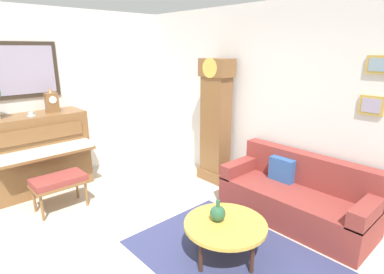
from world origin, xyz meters
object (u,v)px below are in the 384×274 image
grandfather_clock (215,125)px  green_jug (218,213)px  couch (297,197)px  coffee_table (225,225)px  piano (38,153)px  piano_bench (59,182)px  teacup (31,114)px  mantel_clock (52,101)px

grandfather_clock → green_jug: (1.39, -1.43, -0.48)m
couch → green_jug: size_ratio=7.92×
coffee_table → piano: bearing=-163.8°
grandfather_clock → green_jug: bearing=-45.9°
piano_bench → teacup: size_ratio=6.03×
piano_bench → mantel_clock: (-0.83, 0.31, 0.98)m
coffee_table → mantel_clock: 3.29m
piano → mantel_clock: 0.83m
piano → mantel_clock: (0.00, 0.30, 0.77)m
piano → grandfather_clock: 2.82m
piano_bench → teacup: bearing=-178.2°
piano_bench → couch: (2.35, 2.18, -0.09)m
mantel_clock → coffee_table: bearing=11.0°
piano → coffee_table: bearing=16.2°
piano_bench → green_jug: green_jug is taller
piano → grandfather_clock: size_ratio=0.71×
piano → couch: (3.19, 2.16, -0.30)m
couch → mantel_clock: (-3.19, -1.87, 1.07)m
piano → piano_bench: 0.86m
green_jug → grandfather_clock: bearing=134.1°
teacup → green_jug: (2.91, 0.91, -0.75)m
couch → teacup: bearing=-144.7°
teacup → couch: bearing=35.3°
piano_bench → grandfather_clock: bearing=71.9°
couch → green_jug: (-0.21, -1.29, 0.18)m
piano_bench → couch: 3.21m
piano → couch: bearing=34.1°
mantel_clock → piano: bearing=-90.4°
piano_bench → green_jug: size_ratio=2.92×
piano_bench → mantel_clock: 1.32m
grandfather_clock → teacup: size_ratio=17.50×
teacup → piano_bench: bearing=1.8°
piano_bench → teacup: (-0.76, -0.02, 0.83)m
couch → grandfather_clock: bearing=175.0°
mantel_clock → teacup: (0.07, -0.34, -0.15)m
mantel_clock → green_jug: 3.16m
piano → green_jug: (2.98, 0.87, -0.12)m
piano_bench → mantel_clock: mantel_clock is taller
coffee_table → mantel_clock: (-3.07, -0.60, 1.01)m
piano → mantel_clock: mantel_clock is taller
grandfather_clock → green_jug: 2.05m
grandfather_clock → mantel_clock: 2.59m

